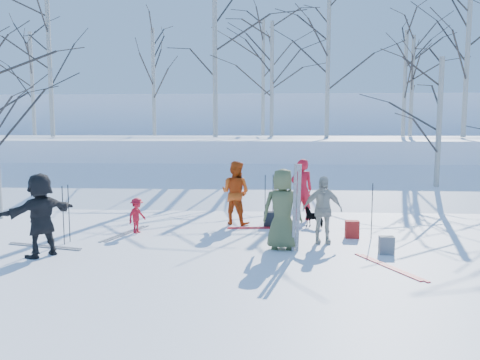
# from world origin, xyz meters

# --- Properties ---
(ground) EXTENTS (120.00, 120.00, 0.00)m
(ground) POSITION_xyz_m (0.00, 0.00, 0.00)
(ground) COLOR white
(ground) RESTS_ON ground
(snow_ramp) EXTENTS (70.00, 9.49, 4.12)m
(snow_ramp) POSITION_xyz_m (0.00, 7.00, 0.15)
(snow_ramp) COLOR white
(snow_ramp) RESTS_ON ground
(snow_plateau) EXTENTS (70.00, 18.00, 2.20)m
(snow_plateau) POSITION_xyz_m (0.00, 17.00, 1.00)
(snow_plateau) COLOR white
(snow_plateau) RESTS_ON ground
(far_hill) EXTENTS (90.00, 30.00, 6.00)m
(far_hill) POSITION_xyz_m (0.00, 38.00, 2.00)
(far_hill) COLOR white
(far_hill) RESTS_ON ground
(skier_olive_center) EXTENTS (0.91, 0.63, 1.78)m
(skier_olive_center) POSITION_xyz_m (1.05, -0.40, 0.89)
(skier_olive_center) COLOR #495432
(skier_olive_center) RESTS_ON ground
(skier_red_north) EXTENTS (0.71, 0.54, 1.76)m
(skier_red_north) POSITION_xyz_m (1.68, 2.87, 0.88)
(skier_red_north) COLOR red
(skier_red_north) RESTS_ON ground
(skier_redor_behind) EXTENTS (1.04, 0.95, 1.74)m
(skier_redor_behind) POSITION_xyz_m (-0.17, 2.18, 0.87)
(skier_redor_behind) COLOR #BE410E
(skier_redor_behind) RESTS_ON ground
(skier_red_seated) EXTENTS (0.54, 0.66, 0.89)m
(skier_red_seated) POSITION_xyz_m (-2.57, 0.94, 0.45)
(skier_red_seated) COLOR red
(skier_red_seated) RESTS_ON ground
(skier_cream_east) EXTENTS (0.93, 0.42, 1.55)m
(skier_cream_east) POSITION_xyz_m (1.98, 0.21, 0.78)
(skier_cream_east) COLOR beige
(skier_cream_east) RESTS_ON ground
(skier_grey_west) EXTENTS (1.36, 1.61, 1.74)m
(skier_grey_west) POSITION_xyz_m (-3.94, -1.27, 0.87)
(skier_grey_west) COLOR black
(skier_grey_west) RESTS_ON ground
(dog) EXTENTS (0.68, 0.62, 0.54)m
(dog) POSITION_xyz_m (1.96, 1.90, 0.27)
(dog) COLOR black
(dog) RESTS_ON ground
(upright_ski_left) EXTENTS (0.10, 0.17, 1.90)m
(upright_ski_left) POSITION_xyz_m (1.29, -0.63, 0.95)
(upright_ski_left) COLOR silver
(upright_ski_left) RESTS_ON ground
(upright_ski_right) EXTENTS (0.11, 0.23, 1.89)m
(upright_ski_right) POSITION_xyz_m (1.37, -0.64, 0.95)
(upright_ski_right) COLOR silver
(upright_ski_right) RESTS_ON ground
(ski_pair_a) EXTENTS (1.25, 2.01, 0.02)m
(ski_pair_a) POSITION_xyz_m (-2.84, 0.82, 0.01)
(ski_pair_a) COLOR silver
(ski_pair_a) RESTS_ON ground
(ski_pair_b) EXTENTS (1.68, 2.06, 0.02)m
(ski_pair_b) POSITION_xyz_m (3.05, -1.62, 0.01)
(ski_pair_b) COLOR red
(ski_pair_b) RESTS_ON ground
(ski_pair_c) EXTENTS (0.52, 1.93, 0.02)m
(ski_pair_c) POSITION_xyz_m (0.61, 1.68, 0.01)
(ski_pair_c) COLOR red
(ski_pair_c) RESTS_ON ground
(ski_pair_d) EXTENTS (1.09, 1.99, 0.02)m
(ski_pair_d) POSITION_xyz_m (-4.26, -0.54, 0.01)
(ski_pair_d) COLOR silver
(ski_pair_d) RESTS_ON ground
(ski_pole_a) EXTENTS (0.02, 0.02, 1.34)m
(ski_pole_a) POSITION_xyz_m (3.20, 0.68, 0.67)
(ski_pole_a) COLOR black
(ski_pole_a) RESTS_ON ground
(ski_pole_b) EXTENTS (0.02, 0.02, 1.34)m
(ski_pole_b) POSITION_xyz_m (-3.88, -0.07, 0.67)
(ski_pole_b) COLOR black
(ski_pole_b) RESTS_ON ground
(ski_pole_c) EXTENTS (0.02, 0.02, 1.34)m
(ski_pole_c) POSITION_xyz_m (0.64, 2.46, 0.67)
(ski_pole_c) COLOR black
(ski_pole_c) RESTS_ON ground
(ski_pole_d) EXTENTS (0.02, 0.02, 1.34)m
(ski_pole_d) POSITION_xyz_m (-4.32, -0.20, 0.67)
(ski_pole_d) COLOR black
(ski_pole_d) RESTS_ON ground
(ski_pole_e) EXTENTS (0.02, 0.02, 1.34)m
(ski_pole_e) POSITION_xyz_m (-3.90, -0.32, 0.67)
(ski_pole_e) COLOR black
(ski_pole_e) RESTS_ON ground
(ski_pole_f) EXTENTS (0.02, 0.02, 1.34)m
(ski_pole_f) POSITION_xyz_m (0.86, 2.52, 0.67)
(ski_pole_f) COLOR black
(ski_pole_f) RESTS_ON ground
(backpack_red) EXTENTS (0.32, 0.22, 0.42)m
(backpack_red) POSITION_xyz_m (2.76, 0.73, 0.21)
(backpack_red) COLOR #A11D18
(backpack_red) RESTS_ON ground
(backpack_grey) EXTENTS (0.30, 0.20, 0.38)m
(backpack_grey) POSITION_xyz_m (3.23, -0.68, 0.19)
(backpack_grey) COLOR slate
(backpack_grey) RESTS_ON ground
(backpack_dark) EXTENTS (0.34, 0.24, 0.40)m
(backpack_dark) POSITION_xyz_m (0.79, 1.93, 0.20)
(backpack_dark) COLOR black
(backpack_dark) RESTS_ON ground
(birch_plateau_a) EXTENTS (4.40, 4.40, 5.43)m
(birch_plateau_a) POSITION_xyz_m (-5.20, 13.56, 4.92)
(birch_plateau_a) COLOR silver
(birch_plateau_a) RESTS_ON snow_plateau
(birch_plateau_b) EXTENTS (4.96, 4.96, 6.22)m
(birch_plateau_b) POSITION_xyz_m (0.39, 15.43, 5.31)
(birch_plateau_b) COLOR silver
(birch_plateau_b) RESTS_ON snow_plateau
(birch_plateau_c) EXTENTS (5.62, 5.62, 7.18)m
(birch_plateau_c) POSITION_xyz_m (9.42, 11.14, 5.79)
(birch_plateau_c) COLOR silver
(birch_plateau_c) RESTS_ON snow_plateau
(birch_plateau_d) EXTENTS (4.83, 4.83, 6.05)m
(birch_plateau_d) POSITION_xyz_m (3.37, 11.29, 5.22)
(birch_plateau_d) COLOR silver
(birch_plateau_d) RESTS_ON snow_plateau
(birch_plateau_e) EXTENTS (4.41, 4.41, 5.44)m
(birch_plateau_e) POSITION_xyz_m (-11.91, 14.14, 4.92)
(birch_plateau_e) COLOR silver
(birch_plateau_e) RESTS_ON snow_plateau
(birch_plateau_g) EXTENTS (5.24, 5.24, 6.63)m
(birch_plateau_g) POSITION_xyz_m (-9.48, 11.14, 5.52)
(birch_plateau_g) COLOR silver
(birch_plateau_g) RESTS_ON snow_plateau
(birch_plateau_h) EXTENTS (5.88, 5.88, 7.55)m
(birch_plateau_h) POSITION_xyz_m (-1.67, 10.46, 5.97)
(birch_plateau_h) COLOR silver
(birch_plateau_h) RESTS_ON snow_plateau
(birch_plateau_i) EXTENTS (3.88, 3.88, 4.68)m
(birch_plateau_i) POSITION_xyz_m (7.40, 12.21, 4.54)
(birch_plateau_i) COLOR silver
(birch_plateau_i) RESTS_ON snow_plateau
(birch_plateau_j) EXTENTS (4.02, 4.02, 4.88)m
(birch_plateau_j) POSITION_xyz_m (7.04, 12.12, 4.64)
(birch_plateau_j) COLOR silver
(birch_plateau_j) RESTS_ON snow_plateau
(birch_plateau_k) EXTENTS (4.27, 4.27, 5.24)m
(birch_plateau_k) POSITION_xyz_m (0.85, 11.44, 4.82)
(birch_plateau_k) COLOR silver
(birch_plateau_k) RESTS_ON snow_plateau
(birch_edge_e) EXTENTS (4.12, 4.12, 5.03)m
(birch_edge_e) POSITION_xyz_m (6.57, 6.09, 2.51)
(birch_edge_e) COLOR silver
(birch_edge_e) RESTS_ON ground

